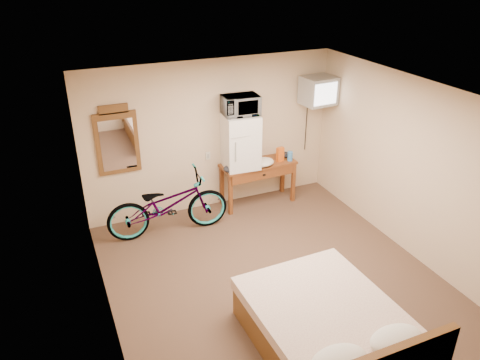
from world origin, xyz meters
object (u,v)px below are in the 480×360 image
(mini_fridge, at_px, (240,141))
(wall_mirror, at_px, (117,141))
(blue_cup, at_px, (290,156))
(crt_television, at_px, (318,91))
(bed, at_px, (332,332))
(microwave, at_px, (241,105))
(desk, at_px, (259,171))
(bicycle, at_px, (168,205))

(mini_fridge, height_order, wall_mirror, wall_mirror)
(blue_cup, bearing_deg, wall_mirror, 172.79)
(crt_television, height_order, bed, crt_television)
(mini_fridge, height_order, crt_television, crt_television)
(mini_fridge, distance_m, wall_mirror, 1.93)
(mini_fridge, relative_size, microwave, 1.58)
(blue_cup, xyz_separation_m, bed, (-1.28, -3.30, -0.53))
(desk, height_order, blue_cup, blue_cup)
(crt_television, bearing_deg, mini_fridge, 179.58)
(desk, distance_m, mini_fridge, 0.66)
(wall_mirror, distance_m, bed, 4.10)
(bicycle, bearing_deg, blue_cup, -81.00)
(mini_fridge, distance_m, microwave, 0.60)
(mini_fridge, xyz_separation_m, bed, (-0.41, -3.41, -0.90))
(wall_mirror, relative_size, bicycle, 0.58)
(desk, relative_size, microwave, 2.28)
(mini_fridge, bearing_deg, bed, -96.89)
(mini_fridge, xyz_separation_m, bicycle, (-1.35, -0.33, -0.71))
(crt_television, relative_size, bed, 0.31)
(microwave, distance_m, bed, 3.75)
(crt_television, distance_m, bicycle, 3.10)
(mini_fridge, distance_m, bed, 3.55)
(microwave, xyz_separation_m, bicycle, (-1.35, -0.33, -1.31))
(mini_fridge, bearing_deg, crt_television, -0.42)
(crt_television, bearing_deg, bicycle, -173.38)
(microwave, bearing_deg, wall_mirror, 176.53)
(microwave, height_order, crt_television, crt_television)
(blue_cup, bearing_deg, bed, -111.22)
(blue_cup, bearing_deg, mini_fridge, 172.81)
(microwave, distance_m, crt_television, 1.41)
(microwave, bearing_deg, crt_television, 3.32)
(desk, bearing_deg, bicycle, -169.83)
(desk, distance_m, bed, 3.48)
(wall_mirror, height_order, bicycle, wall_mirror)
(mini_fridge, xyz_separation_m, crt_television, (1.40, -0.01, 0.68))
(mini_fridge, height_order, blue_cup, mini_fridge)
(bed, bearing_deg, desk, 77.65)
(bicycle, bearing_deg, bed, -159.76)
(microwave, xyz_separation_m, wall_mirror, (-1.91, 0.24, -0.39))
(blue_cup, xyz_separation_m, crt_television, (0.53, 0.10, 1.05))
(wall_mirror, bearing_deg, blue_cup, -7.21)
(microwave, height_order, wall_mirror, wall_mirror)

